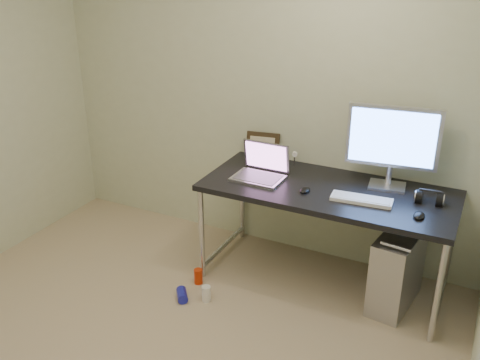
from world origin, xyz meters
name	(u,v)px	position (x,y,z in m)	size (l,w,h in m)	color
wall_back	(260,93)	(0.00, 1.75, 1.25)	(3.50, 0.02, 2.50)	beige
desk	(327,198)	(0.69, 1.37, 0.68)	(1.72, 0.75, 0.75)	black
tower_computer	(397,269)	(1.21, 1.34, 0.27)	(0.30, 0.54, 0.57)	#B4B4B9
cable_a	(402,227)	(1.16, 1.70, 0.40)	(0.01, 0.01, 0.70)	black
cable_b	(414,234)	(1.25, 1.68, 0.38)	(0.01, 0.01, 0.72)	black
can_red	(198,276)	(-0.11, 0.94, 0.06)	(0.06, 0.06, 0.11)	red
can_white	(206,294)	(0.04, 0.78, 0.06)	(0.06, 0.06, 0.11)	white
can_blue	(182,295)	(-0.12, 0.72, 0.04)	(0.07, 0.07, 0.13)	#1F22B1
laptop	(261,170)	(0.20, 1.35, 0.81)	(0.35, 0.29, 0.24)	silver
monitor	(393,141)	(1.04, 1.58, 1.08)	(0.61, 0.20, 0.57)	silver
keyboard	(362,200)	(0.94, 1.27, 0.76)	(0.39, 0.13, 0.02)	white
mouse_right	(419,214)	(1.32, 1.20, 0.77)	(0.07, 0.11, 0.04)	black
mouse_left	(305,189)	(0.56, 1.25, 0.77)	(0.06, 0.10, 0.03)	black
headphones	(429,198)	(1.34, 1.44, 0.78)	(0.17, 0.11, 0.11)	black
picture_frame	(263,146)	(0.05, 1.69, 0.85)	(0.26, 0.03, 0.21)	black
webcam	(295,156)	(0.33, 1.66, 0.83)	(0.04, 0.04, 0.11)	silver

